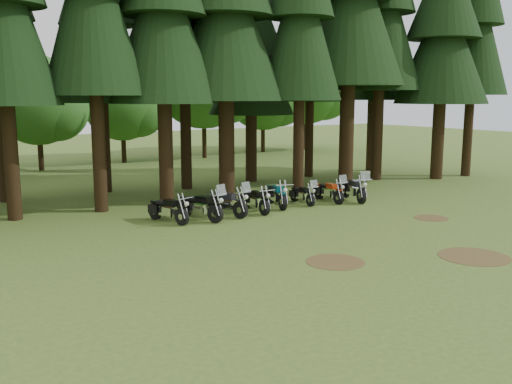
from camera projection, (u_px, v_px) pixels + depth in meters
ground at (360, 235)px, 20.59m from camera, size 120.00×120.00×0.00m
pine_front_9 at (444, 17)px, 33.08m from camera, size 5.44×5.44×15.89m
pine_front_10 at (476, 1)px, 34.15m from camera, size 4.25×4.25×17.69m
pine_back_3 at (183, 3)px, 29.34m from camera, size 4.35×4.35×16.20m
pine_back_4 at (251, 37)px, 32.26m from camera, size 4.94×4.94×13.78m
pine_back_5 at (311, 14)px, 33.91m from camera, size 3.94×3.94×16.33m
pine_back_6 at (375, 18)px, 36.74m from camera, size 4.59×4.59×16.58m
decid_3 at (42, 103)px, 37.77m from camera, size 6.12×5.95×7.65m
decid_4 at (126, 104)px, 42.24m from camera, size 5.93×5.76×7.41m
decid_5 at (209, 80)px, 45.13m from camera, size 8.45×8.21×10.56m
decid_6 at (267, 93)px, 49.98m from camera, size 7.06×6.86×8.82m
decid_7 at (310, 82)px, 52.20m from camera, size 8.44×8.20×10.55m
dirt_patch_0 at (335, 262)px, 17.30m from camera, size 1.80×1.80×0.01m
dirt_patch_1 at (431, 218)px, 23.47m from camera, size 1.40×1.40×0.01m
dirt_patch_2 at (474, 256)px, 17.87m from camera, size 2.20×2.20×0.01m
motorcycle_0 at (168, 211)px, 22.63m from camera, size 0.74×2.26×0.94m
motorcycle_1 at (200, 207)px, 23.03m from camera, size 1.04×2.48×1.58m
motorcycle_2 at (225, 204)px, 23.86m from camera, size 0.96×2.44×1.55m
motorcycle_3 at (254, 201)px, 24.65m from camera, size 0.36×2.30×0.93m
motorcycle_4 at (276, 196)px, 25.82m from camera, size 0.88×2.38×1.00m
motorcycle_5 at (302, 195)px, 26.46m from camera, size 0.46×2.00×1.25m
motorcycle_6 at (329, 192)px, 27.02m from camera, size 0.49×2.25×1.41m
motorcycle_7 at (353, 190)px, 27.31m from camera, size 1.06×2.48×1.58m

